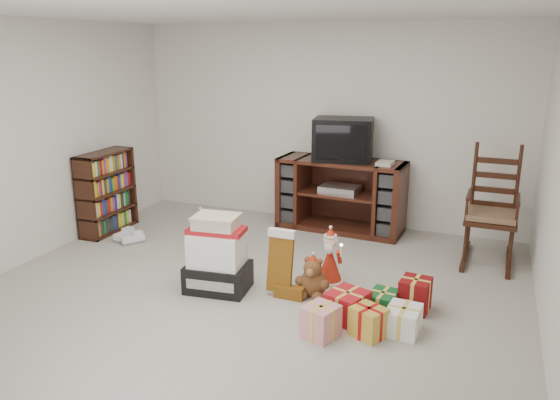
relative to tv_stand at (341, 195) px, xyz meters
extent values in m
cube|color=#A8A39A|center=(-0.30, -2.19, -0.45)|extent=(5.00, 5.00, 0.01)
cube|color=white|center=(-0.30, -2.19, 2.06)|extent=(5.00, 5.00, 0.01)
cube|color=silver|center=(-0.30, 0.31, 0.81)|extent=(5.00, 0.01, 2.50)
cube|color=silver|center=(-2.80, -2.19, 0.81)|extent=(0.01, 5.00, 2.50)
cube|color=#451E13|center=(0.00, 0.00, 0.00)|extent=(1.58, 0.64, 0.88)
cube|color=silver|center=(0.00, -0.03, 0.08)|extent=(0.48, 0.36, 0.09)
cube|color=#3D1D10|center=(-2.64, -1.12, 0.05)|extent=(0.27, 0.81, 0.99)
cube|color=#3D1D10|center=(1.75, -0.46, 0.02)|extent=(0.53, 0.51, 0.05)
cube|color=#8B664C|center=(1.75, -0.46, 0.08)|extent=(0.48, 0.47, 0.06)
cube|color=#3D1D10|center=(1.75, -0.23, 0.45)|extent=(0.44, 0.07, 0.79)
cube|color=#3D1D10|center=(1.75, -0.46, -0.41)|extent=(0.53, 0.86, 0.06)
cube|color=black|center=(-0.58, -2.13, -0.31)|extent=(0.61, 0.48, 0.26)
cube|color=white|center=(-0.58, -2.13, -0.03)|extent=(0.52, 0.42, 0.31)
cube|color=#B2141C|center=(-0.58, -2.13, 0.15)|extent=(0.54, 0.33, 0.05)
cube|color=beige|center=(-0.58, -2.13, 0.22)|extent=(0.42, 0.34, 0.10)
cube|color=maroon|center=(-0.69, -2.06, -0.22)|extent=(0.35, 0.20, 0.44)
cube|color=black|center=(-0.69, -1.98, 0.05)|extent=(0.18, 0.04, 0.03)
ellipsoid|color=brown|center=(0.29, -1.93, -0.32)|extent=(0.25, 0.21, 0.26)
sphere|color=brown|center=(0.29, -1.96, -0.16)|extent=(0.17, 0.17, 0.17)
cone|color=#B32513|center=(0.34, -1.60, -0.26)|extent=(0.26, 0.26, 0.38)
sphere|color=beige|center=(0.34, -1.60, -0.02)|extent=(0.13, 0.13, 0.13)
cone|color=#B32513|center=(0.34, -1.60, 0.08)|extent=(0.11, 0.11, 0.09)
cylinder|color=silver|center=(0.48, -1.70, -0.06)|extent=(0.02, 0.02, 0.11)
cone|color=#B32513|center=(-1.14, -1.46, -0.26)|extent=(0.25, 0.25, 0.36)
sphere|color=beige|center=(-1.14, -1.46, -0.03)|extent=(0.12, 0.12, 0.12)
cone|color=#B32513|center=(-1.14, -1.46, 0.06)|extent=(0.11, 0.11, 0.09)
cylinder|color=silver|center=(-1.01, -1.56, -0.07)|extent=(0.02, 0.02, 0.11)
cube|color=white|center=(-2.27, -1.36, -0.40)|extent=(0.16, 0.28, 0.10)
cube|color=white|center=(-2.10, -1.36, -0.40)|extent=(0.25, 0.28, 0.10)
cube|color=#B2141C|center=(0.70, -2.29, -0.31)|extent=(0.27, 0.27, 0.27)
cube|color=#175D2B|center=(0.91, -2.03, -0.31)|extent=(0.27, 0.27, 0.27)
cube|color=gold|center=(0.96, -2.45, -0.31)|extent=(0.27, 0.27, 0.27)
cube|color=white|center=(0.65, -2.66, -0.31)|extent=(0.27, 0.27, 0.27)
cube|color=white|center=(1.17, -2.24, -0.31)|extent=(0.27, 0.27, 0.27)
cube|color=maroon|center=(1.12, -1.82, -0.31)|extent=(0.27, 0.27, 0.27)
cube|color=black|center=(0.01, 0.00, 0.69)|extent=(0.76, 0.59, 0.51)
cube|color=black|center=(0.01, -0.25, 0.69)|extent=(0.58, 0.12, 0.41)
camera|label=1|loc=(1.70, -6.31, 1.78)|focal=35.00mm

